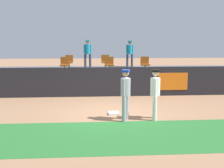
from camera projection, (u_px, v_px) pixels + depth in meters
name	position (u px, v px, depth m)	size (l,w,h in m)	color
ground_plane	(113.00, 113.00, 10.45)	(60.00, 60.00, 0.00)	#936B4C
grass_foreground_strip	(119.00, 136.00, 8.02)	(18.00, 2.80, 0.01)	#26662B
first_base	(114.00, 113.00, 10.32)	(0.40, 0.40, 0.08)	white
player_fielder_home	(155.00, 91.00, 9.52)	(0.42, 0.53, 1.78)	white
player_runner_visitor	(126.00, 91.00, 9.39)	(0.45, 0.47, 1.79)	#9EA3AD
field_wall	(109.00, 82.00, 13.51)	(18.00, 0.26, 1.45)	black
bleacher_platform	(106.00, 78.00, 16.08)	(18.00, 4.80, 1.03)	#59595E
seat_front_center	(109.00, 64.00, 14.81)	(0.46, 0.44, 0.84)	#4C4C51
seat_back_left	(69.00, 61.00, 16.43)	(0.47, 0.44, 0.84)	#4C4C51
seat_front_left	(64.00, 64.00, 14.65)	(0.45, 0.44, 0.84)	#4C4C51
seat_front_right	(145.00, 63.00, 14.94)	(0.46, 0.44, 0.84)	#4C4C51
seat_back_center	(105.00, 61.00, 16.58)	(0.48, 0.44, 0.84)	#4C4C51
spectator_hooded	(88.00, 52.00, 17.09)	(0.48, 0.39, 1.75)	#33384C
spectator_capped	(130.00, 52.00, 17.57)	(0.48, 0.33, 1.70)	#33384C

